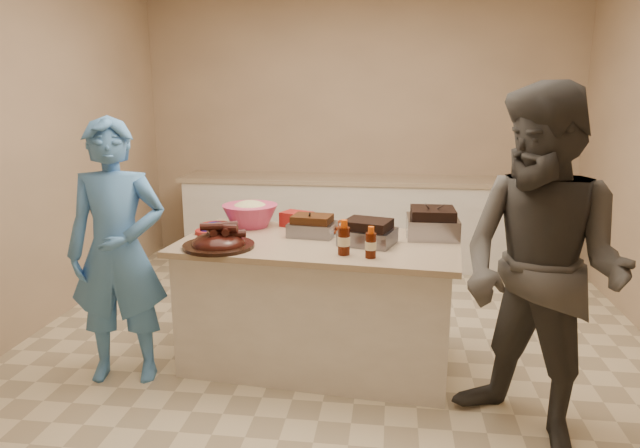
# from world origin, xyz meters

# --- Properties ---
(room) EXTENTS (4.50, 5.00, 2.70)m
(room) POSITION_xyz_m (0.00, 0.00, 0.00)
(room) COLOR tan
(room) RESTS_ON ground
(back_counter) EXTENTS (3.60, 0.64, 0.90)m
(back_counter) POSITION_xyz_m (0.00, 2.20, 0.45)
(back_counter) COLOR silver
(back_counter) RESTS_ON ground
(island) EXTENTS (1.84, 1.09, 0.83)m
(island) POSITION_xyz_m (-0.09, -0.10, 0.00)
(island) COLOR silver
(island) RESTS_ON ground
(rib_platter) EXTENTS (0.58, 0.58, 0.17)m
(rib_platter) POSITION_xyz_m (-0.67, -0.33, 0.83)
(rib_platter) COLOR #39110B
(rib_platter) RESTS_ON island
(pulled_pork_tray) EXTENTS (0.32, 0.26, 0.09)m
(pulled_pork_tray) POSITION_xyz_m (-0.15, 0.03, 0.83)
(pulled_pork_tray) COLOR #47230F
(pulled_pork_tray) RESTS_ON island
(brisket_tray) EXTENTS (0.38, 0.35, 0.10)m
(brisket_tray) POSITION_xyz_m (0.22, -0.13, 0.83)
(brisket_tray) COLOR black
(brisket_tray) RESTS_ON island
(roasting_pan) EXTENTS (0.33, 0.33, 0.13)m
(roasting_pan) POSITION_xyz_m (0.63, 0.10, 0.83)
(roasting_pan) COLOR gray
(roasting_pan) RESTS_ON island
(coleslaw_bowl) EXTENTS (0.42, 0.42, 0.27)m
(coleslaw_bowl) POSITION_xyz_m (-0.62, 0.24, 0.83)
(coleslaw_bowl) COLOR #CC3C68
(coleslaw_bowl) RESTS_ON island
(sausage_plate) EXTENTS (0.33, 0.33, 0.04)m
(sausage_plate) POSITION_xyz_m (-0.06, 0.14, 0.83)
(sausage_plate) COLOR silver
(sausage_plate) RESTS_ON island
(mac_cheese_dish) EXTENTS (0.28, 0.21, 0.07)m
(mac_cheese_dish) POSITION_xyz_m (0.60, 0.13, 0.83)
(mac_cheese_dish) COLOR #F0A419
(mac_cheese_dish) RESTS_ON island
(bbq_bottle_a) EXTENTS (0.08, 0.08, 0.21)m
(bbq_bottle_a) POSITION_xyz_m (0.10, -0.38, 0.83)
(bbq_bottle_a) COLOR #3C0F02
(bbq_bottle_a) RESTS_ON island
(bbq_bottle_b) EXTENTS (0.07, 0.07, 0.18)m
(bbq_bottle_b) POSITION_xyz_m (0.25, -0.43, 0.83)
(bbq_bottle_b) COLOR #3C0F02
(bbq_bottle_b) RESTS_ON island
(mustard_bottle) EXTENTS (0.05, 0.05, 0.13)m
(mustard_bottle) POSITION_xyz_m (-0.25, 0.04, 0.83)
(mustard_bottle) COLOR #EEA900
(mustard_bottle) RESTS_ON island
(sauce_bowl) EXTENTS (0.14, 0.06, 0.14)m
(sauce_bowl) POSITION_xyz_m (-0.12, 0.12, 0.83)
(sauce_bowl) COLOR silver
(sauce_bowl) RESTS_ON island
(plate_stack_large) EXTENTS (0.24, 0.24, 0.03)m
(plate_stack_large) POSITION_xyz_m (-0.85, 0.16, 0.83)
(plate_stack_large) COLOR maroon
(plate_stack_large) RESTS_ON island
(plate_stack_small) EXTENTS (0.19, 0.19, 0.02)m
(plate_stack_small) POSITION_xyz_m (-0.85, 0.00, 0.83)
(plate_stack_small) COLOR maroon
(plate_stack_small) RESTS_ON island
(plastic_cup) EXTENTS (0.12, 0.11, 0.11)m
(plastic_cup) POSITION_xyz_m (-0.68, 0.31, 0.83)
(plastic_cup) COLOR brown
(plastic_cup) RESTS_ON island
(basket_stack) EXTENTS (0.24, 0.22, 0.10)m
(basket_stack) POSITION_xyz_m (-0.30, 0.29, 0.83)
(basket_stack) COLOR maroon
(basket_stack) RESTS_ON island
(guest_blue) EXTENTS (0.87, 1.70, 0.39)m
(guest_blue) POSITION_xyz_m (-1.27, -0.44, 0.00)
(guest_blue) COLOR #4A87CE
(guest_blue) RESTS_ON ground
(guest_gray) EXTENTS (1.90, 1.91, 0.69)m
(guest_gray) POSITION_xyz_m (1.10, -0.81, 0.00)
(guest_gray) COLOR #464440
(guest_gray) RESTS_ON ground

